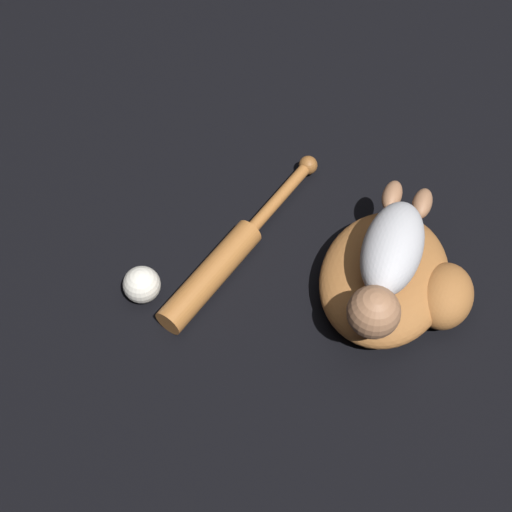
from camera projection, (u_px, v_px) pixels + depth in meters
ground_plane at (378, 275)px, 1.46m from camera, size 6.00×6.00×0.00m
baseball_glove at (394, 280)px, 1.39m from camera, size 0.33×0.31×0.10m
baby_figure at (389, 260)px, 1.30m from camera, size 0.38×0.13×0.10m
baseball_bat at (227, 257)px, 1.45m from camera, size 0.51×0.15×0.06m
baseball at (142, 285)px, 1.40m from camera, size 0.07×0.07×0.07m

